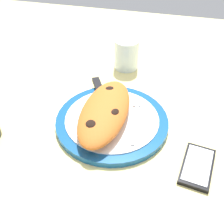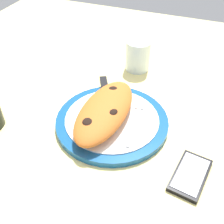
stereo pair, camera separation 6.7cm
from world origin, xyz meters
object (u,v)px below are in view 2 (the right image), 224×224
at_px(smartphone, 190,175).
at_px(water_glass, 138,57).
at_px(plate, 112,121).
at_px(fork, 136,116).
at_px(calzone, 105,111).
at_px(knife, 106,94).

distance_m(smartphone, water_glass, 0.43).
xyz_separation_m(plate, fork, (0.03, -0.06, 0.01)).
bearing_deg(calzone, smartphone, -110.55).
bearing_deg(smartphone, fork, 52.96).
xyz_separation_m(plate, smartphone, (-0.09, -0.21, -0.00)).
height_order(fork, water_glass, water_glass).
distance_m(plate, water_glass, 0.27).
distance_m(calzone, fork, 0.08).
relative_size(knife, water_glass, 2.14).
xyz_separation_m(fork, water_glass, (0.25, 0.07, 0.02)).
relative_size(calzone, water_glass, 2.67).
height_order(plate, water_glass, water_glass).
xyz_separation_m(fork, smartphone, (-0.12, -0.16, -0.02)).
relative_size(plate, fork, 1.59).
bearing_deg(calzone, water_glass, 0.58).
height_order(calzone, smartphone, calzone).
xyz_separation_m(knife, smartphone, (-0.17, -0.26, -0.02)).
bearing_deg(water_glass, plate, -175.93).
height_order(plate, calzone, calzone).
xyz_separation_m(smartphone, water_glass, (0.36, 0.23, 0.04)).
distance_m(fork, knife, 0.12).
height_order(plate, knife, knife).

